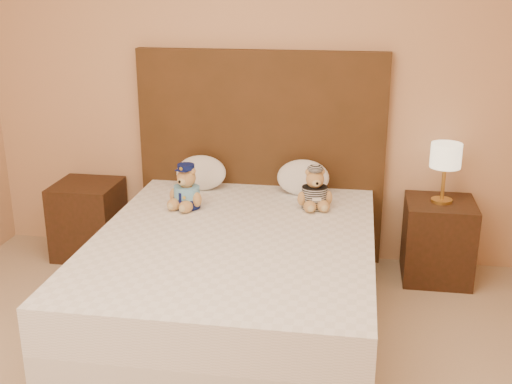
% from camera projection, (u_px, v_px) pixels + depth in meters
% --- Properties ---
extents(room_walls, '(4.04, 4.52, 2.72)m').
position_uv_depth(room_walls, '(195.00, 18.00, 2.60)').
color(room_walls, tan).
rests_on(room_walls, ground).
extents(bed, '(1.60, 2.00, 0.55)m').
position_uv_depth(bed, '(234.00, 279.00, 3.78)').
color(bed, white).
rests_on(bed, ground).
extents(headboard, '(1.75, 0.08, 1.50)m').
position_uv_depth(headboard, '(261.00, 157.00, 4.58)').
color(headboard, '#482B15').
rests_on(headboard, ground).
extents(nightstand_left, '(0.45, 0.45, 0.55)m').
position_uv_depth(nightstand_left, '(88.00, 219.00, 4.72)').
color(nightstand_left, '#391D12').
rests_on(nightstand_left, ground).
extents(nightstand_right, '(0.45, 0.45, 0.55)m').
position_uv_depth(nightstand_right, '(438.00, 240.00, 4.34)').
color(nightstand_right, '#391D12').
rests_on(nightstand_right, ground).
extents(lamp, '(0.20, 0.20, 0.40)m').
position_uv_depth(lamp, '(446.00, 159.00, 4.16)').
color(lamp, gold).
rests_on(lamp, nightstand_right).
extents(teddy_police, '(0.31, 0.31, 0.29)m').
position_uv_depth(teddy_police, '(187.00, 186.00, 4.10)').
color(teddy_police, '#BA8548').
rests_on(teddy_police, bed).
extents(teddy_prisoner, '(0.29, 0.28, 0.27)m').
position_uv_depth(teddy_prisoner, '(315.00, 188.00, 4.10)').
color(teddy_prisoner, '#BA8548').
rests_on(teddy_prisoner, bed).
extents(pillow_left, '(0.36, 0.23, 0.25)m').
position_uv_depth(pillow_left, '(201.00, 171.00, 4.49)').
color(pillow_left, white).
rests_on(pillow_left, bed).
extents(pillow_right, '(0.36, 0.23, 0.25)m').
position_uv_depth(pillow_right, '(303.00, 176.00, 4.38)').
color(pillow_right, white).
rests_on(pillow_right, bed).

